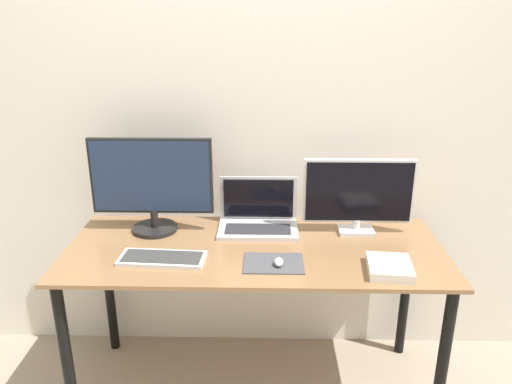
{
  "coord_description": "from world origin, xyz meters",
  "views": [
    {
      "loc": [
        0.05,
        -1.66,
        1.76
      ],
      "look_at": [
        0.0,
        0.44,
        1.0
      ],
      "focal_mm": 35.0,
      "sensor_mm": 36.0,
      "label": 1
    }
  ],
  "objects": [
    {
      "name": "wall_back",
      "position": [
        0.0,
        0.76,
        1.25
      ],
      "size": [
        7.0,
        0.05,
        2.5
      ],
      "color": "silver",
      "rests_on": "ground_plane"
    },
    {
      "name": "desk",
      "position": [
        0.0,
        0.35,
        0.66
      ],
      "size": [
        1.68,
        0.7,
        0.77
      ],
      "color": "olive",
      "rests_on": "ground_plane"
    },
    {
      "name": "monitor_left",
      "position": [
        -0.48,
        0.52,
        1.01
      ],
      "size": [
        0.57,
        0.21,
        0.45
      ],
      "color": "black",
      "rests_on": "desk"
    },
    {
      "name": "monitor_right",
      "position": [
        0.48,
        0.52,
        0.96
      ],
      "size": [
        0.51,
        0.12,
        0.36
      ],
      "color": "silver",
      "rests_on": "desk"
    },
    {
      "name": "laptop",
      "position": [
        0.01,
        0.57,
        0.83
      ],
      "size": [
        0.38,
        0.23,
        0.24
      ],
      "color": "silver",
      "rests_on": "desk"
    },
    {
      "name": "keyboard",
      "position": [
        -0.39,
        0.22,
        0.78
      ],
      "size": [
        0.37,
        0.17,
        0.02
      ],
      "color": "silver",
      "rests_on": "desk"
    },
    {
      "name": "mousepad",
      "position": [
        0.08,
        0.2,
        0.77
      ],
      "size": [
        0.25,
        0.18,
        0.0
      ],
      "color": "#47474C",
      "rests_on": "desk"
    },
    {
      "name": "mouse",
      "position": [
        0.1,
        0.17,
        0.79
      ],
      "size": [
        0.04,
        0.06,
        0.03
      ],
      "color": "silver",
      "rests_on": "mousepad"
    },
    {
      "name": "book",
      "position": [
        0.55,
        0.14,
        0.79
      ],
      "size": [
        0.19,
        0.21,
        0.04
      ],
      "color": "silver",
      "rests_on": "desk"
    }
  ]
}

